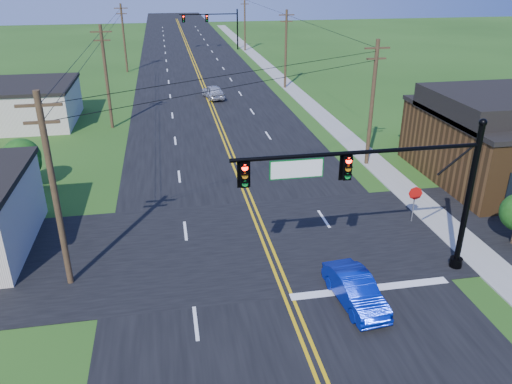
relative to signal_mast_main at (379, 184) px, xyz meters
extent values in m
cube|color=black|center=(-4.34, 42.00, -4.73)|extent=(16.00, 220.00, 0.04)
cube|color=black|center=(-4.34, 4.00, -4.73)|extent=(70.00, 10.00, 0.04)
cube|color=gray|center=(6.16, 32.00, -4.71)|extent=(2.00, 160.00, 0.08)
cylinder|color=black|center=(4.46, 0.00, -1.15)|extent=(0.28, 0.28, 7.20)
cylinder|color=black|center=(4.46, 0.00, -4.50)|extent=(0.60, 0.60, 0.50)
sphere|color=black|center=(4.46, 0.00, 2.55)|extent=(0.36, 0.36, 0.36)
cylinder|color=black|center=(-1.04, 0.00, 1.55)|extent=(11.00, 0.18, 0.18)
cube|color=#045618|center=(-3.74, 0.00, 1.00)|extent=(2.30, 0.06, 0.85)
cylinder|color=black|center=(4.46, 72.00, -1.15)|extent=(0.28, 0.28, 7.20)
cylinder|color=black|center=(4.46, 72.00, -4.50)|extent=(0.60, 0.60, 0.50)
sphere|color=black|center=(4.46, 72.00, 2.55)|extent=(0.36, 0.36, 0.36)
cylinder|color=black|center=(-0.54, 72.00, 1.25)|extent=(10.00, 0.18, 0.18)
cube|color=#045618|center=(-3.74, 72.00, 0.70)|extent=(2.30, 0.06, 0.85)
cube|color=beige|center=(-23.34, 30.00, -3.05)|extent=(12.00, 9.00, 3.40)
cube|color=black|center=(-23.34, 30.00, -1.20)|extent=(12.20, 9.20, 0.30)
cylinder|color=#352718|center=(-13.84, 2.00, -0.25)|extent=(0.28, 0.28, 9.00)
cube|color=#352718|center=(-13.84, 2.00, 3.65)|extent=(1.80, 0.12, 0.12)
cube|color=#352718|center=(-13.84, 2.00, 2.95)|extent=(1.40, 0.12, 0.12)
cylinder|color=#352718|center=(-13.84, 27.00, -0.25)|extent=(0.28, 0.28, 9.00)
cube|color=#352718|center=(-13.84, 27.00, 3.65)|extent=(1.80, 0.12, 0.12)
cube|color=#352718|center=(-13.84, 27.00, 2.95)|extent=(1.40, 0.12, 0.12)
cylinder|color=#352718|center=(-13.84, 54.00, -0.25)|extent=(0.28, 0.28, 9.00)
cube|color=#352718|center=(-13.84, 54.00, 3.65)|extent=(1.80, 0.12, 0.12)
cube|color=#352718|center=(-13.84, 54.00, 2.95)|extent=(1.40, 0.12, 0.12)
cylinder|color=#352718|center=(5.46, 14.00, -0.25)|extent=(0.28, 0.28, 9.00)
cube|color=#352718|center=(5.46, 14.00, 3.65)|extent=(1.80, 0.12, 0.12)
cube|color=#352718|center=(5.46, 14.00, 2.95)|extent=(1.40, 0.12, 0.12)
cylinder|color=#352718|center=(5.46, 40.00, -0.25)|extent=(0.28, 0.28, 9.00)
cube|color=#352718|center=(5.46, 40.00, 3.65)|extent=(1.80, 0.12, 0.12)
cube|color=#352718|center=(5.46, 40.00, 2.95)|extent=(1.40, 0.12, 0.12)
cylinder|color=#352718|center=(5.46, 70.00, -0.25)|extent=(0.28, 0.28, 9.00)
cube|color=#352718|center=(5.46, 70.00, 3.65)|extent=(1.80, 0.12, 0.12)
cube|color=#352718|center=(5.46, 70.00, 2.95)|extent=(1.40, 0.12, 0.12)
cylinder|color=#352718|center=(11.66, 18.00, -3.83)|extent=(0.24, 0.24, 1.85)
sphere|color=#173E0E|center=(11.66, 18.00, -2.15)|extent=(3.00, 3.00, 3.00)
cylinder|color=#352718|center=(-18.34, 14.00, -3.98)|extent=(0.24, 0.24, 1.54)
sphere|color=#173E0E|center=(-18.34, 14.00, -2.58)|extent=(2.40, 2.40, 2.40)
imported|color=#071C9C|center=(-1.45, -1.87, -4.07)|extent=(1.83, 4.24, 1.36)
imported|color=silver|center=(-3.63, 36.29, -4.01)|extent=(2.47, 4.57, 1.48)
cylinder|color=slate|center=(4.54, 4.82, -3.72)|extent=(0.08, 0.08, 2.05)
cylinder|color=#AB0C09|center=(4.54, 4.79, -2.94)|extent=(0.78, 0.17, 0.78)
camera|label=1|loc=(-8.87, -18.62, 8.64)|focal=35.00mm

